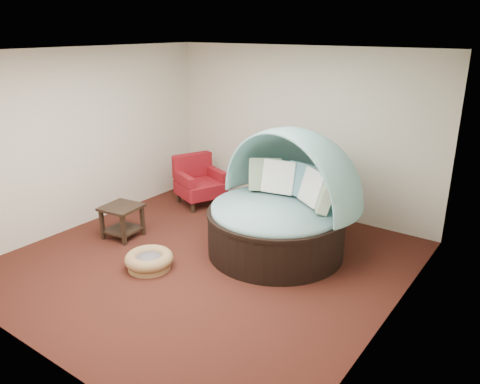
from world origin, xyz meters
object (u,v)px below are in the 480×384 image
Objects in this scene: pet_basket at (149,260)px; side_table at (122,217)px; red_armchair at (199,182)px; canopy_daybed at (282,196)px.

side_table reaches higher than pet_basket.
side_table is at bearing 156.08° from pet_basket.
pet_basket is 0.69× the size of red_armchair.
canopy_daybed is 2.49m from side_table.
red_armchair is at bearing 172.52° from canopy_daybed.
pet_basket is at bearing -42.10° from red_armchair.
pet_basket is 2.53m from red_armchair.
canopy_daybed is 3.99× the size of side_table.
red_armchair is 1.68× the size of side_table.
canopy_daybed reaches higher than red_armchair.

